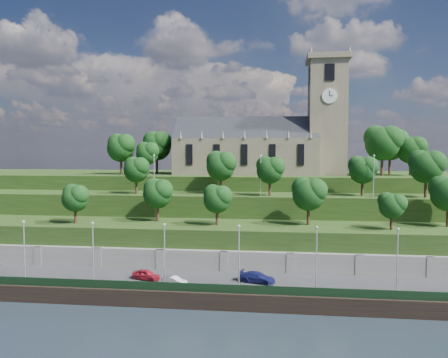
# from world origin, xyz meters

# --- Properties ---
(ground) EXTENTS (320.00, 320.00, 0.00)m
(ground) POSITION_xyz_m (0.00, 0.00, 0.00)
(ground) COLOR black
(ground) RESTS_ON ground
(promenade) EXTENTS (160.00, 12.00, 2.00)m
(promenade) POSITION_xyz_m (0.00, 6.00, 1.00)
(promenade) COLOR #2D2D30
(promenade) RESTS_ON ground
(quay_wall) EXTENTS (160.00, 0.50, 2.20)m
(quay_wall) POSITION_xyz_m (0.00, -0.05, 1.10)
(quay_wall) COLOR black
(quay_wall) RESTS_ON ground
(fence) EXTENTS (160.00, 0.10, 1.20)m
(fence) POSITION_xyz_m (0.00, 0.60, 2.60)
(fence) COLOR black
(fence) RESTS_ON promenade
(retaining_wall) EXTENTS (160.00, 2.10, 5.00)m
(retaining_wall) POSITION_xyz_m (0.00, 11.97, 2.50)
(retaining_wall) COLOR slate
(retaining_wall) RESTS_ON ground
(embankment_lower) EXTENTS (160.00, 12.00, 8.00)m
(embankment_lower) POSITION_xyz_m (0.00, 18.00, 4.00)
(embankment_lower) COLOR #1F3712
(embankment_lower) RESTS_ON ground
(embankment_upper) EXTENTS (160.00, 10.00, 12.00)m
(embankment_upper) POSITION_xyz_m (0.00, 29.00, 6.00)
(embankment_upper) COLOR #1F3712
(embankment_upper) RESTS_ON ground
(hilltop) EXTENTS (160.00, 32.00, 15.00)m
(hilltop) POSITION_xyz_m (0.00, 50.00, 7.50)
(hilltop) COLOR #1F3712
(hilltop) RESTS_ON ground
(church) EXTENTS (38.60, 12.35, 27.60)m
(church) POSITION_xyz_m (0.79, 45.98, 22.52)
(church) COLOR #6F624E
(church) RESTS_ON hilltop
(trees_lower) EXTENTS (66.90, 9.01, 8.26)m
(trees_lower) POSITION_xyz_m (2.88, 18.51, 13.06)
(trees_lower) COLOR #341E14
(trees_lower) RESTS_ON embankment_lower
(trees_upper) EXTENTS (59.13, 8.63, 8.49)m
(trees_upper) POSITION_xyz_m (5.39, 28.23, 17.34)
(trees_upper) COLOR #341E14
(trees_upper) RESTS_ON embankment_upper
(trees_hilltop) EXTENTS (70.33, 15.97, 10.74)m
(trees_hilltop) POSITION_xyz_m (4.15, 45.03, 21.69)
(trees_hilltop) COLOR #341E14
(trees_hilltop) RESTS_ON hilltop
(lamp_posts_promenade) EXTENTS (60.36, 0.36, 8.61)m
(lamp_posts_promenade) POSITION_xyz_m (-2.00, 2.50, 6.92)
(lamp_posts_promenade) COLOR #B2B2B7
(lamp_posts_promenade) RESTS_ON promenade
(lamp_posts_upper) EXTENTS (40.36, 0.36, 7.61)m
(lamp_posts_upper) POSITION_xyz_m (0.00, 26.00, 16.41)
(lamp_posts_upper) COLOR #B2B2B7
(lamp_posts_upper) RESTS_ON embankment_upper
(car_left) EXTENTS (4.51, 3.07, 1.43)m
(car_left) POSITION_xyz_m (-15.41, 5.33, 2.71)
(car_left) COLOR maroon
(car_left) RESTS_ON promenade
(car_middle) EXTENTS (3.79, 2.32, 1.18)m
(car_middle) POSITION_xyz_m (-10.87, 3.28, 2.59)
(car_middle) COLOR #A9ABAE
(car_middle) RESTS_ON promenade
(car_right) EXTENTS (5.41, 3.46, 1.46)m
(car_right) POSITION_xyz_m (0.28, 5.87, 2.73)
(car_right) COLOR navy
(car_right) RESTS_ON promenade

